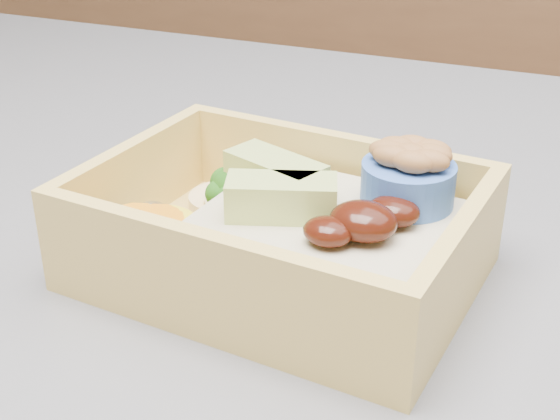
% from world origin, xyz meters
% --- Properties ---
extents(bento_box, '(0.21, 0.16, 0.07)m').
position_xyz_m(bento_box, '(0.14, -0.09, 0.95)').
color(bento_box, '#E0BB5C').
rests_on(bento_box, island).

